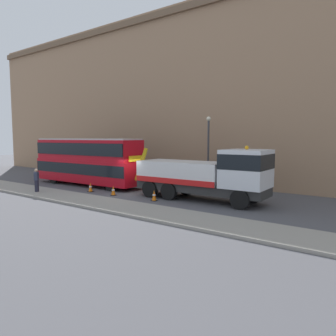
% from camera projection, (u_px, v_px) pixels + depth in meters
% --- Properties ---
extents(ground_plane, '(120.00, 120.00, 0.00)m').
position_uv_depth(ground_plane, '(136.00, 193.00, 23.84)').
color(ground_plane, '#4C4C51').
extents(near_kerb, '(60.00, 2.80, 0.15)m').
position_uv_depth(near_kerb, '(92.00, 201.00, 20.47)').
color(near_kerb, gray).
rests_on(near_kerb, ground_plane).
extents(building_facade, '(60.00, 1.50, 16.00)m').
position_uv_depth(building_facade, '(189.00, 94.00, 28.96)').
color(building_facade, '#9E7A5B').
rests_on(building_facade, ground_plane).
extents(recovery_tow_truck, '(10.17, 2.84, 3.67)m').
position_uv_depth(recovery_tow_truck, '(206.00, 174.00, 20.85)').
color(recovery_tow_truck, '#2D2D2D').
rests_on(recovery_tow_truck, ground_plane).
extents(double_decker_bus, '(11.09, 2.80, 4.06)m').
position_uv_depth(double_decker_bus, '(87.00, 160.00, 27.72)').
color(double_decker_bus, '#B70C19').
rests_on(double_decker_bus, ground_plane).
extents(pedestrian_onlooker, '(0.46, 0.47, 1.71)m').
position_uv_depth(pedestrian_onlooker, '(37.00, 180.00, 23.66)').
color(pedestrian_onlooker, '#232333').
rests_on(pedestrian_onlooker, near_kerb).
extents(traffic_cone_near_bus, '(0.36, 0.36, 0.72)m').
position_uv_depth(traffic_cone_near_bus, '(90.00, 187.00, 24.51)').
color(traffic_cone_near_bus, orange).
rests_on(traffic_cone_near_bus, ground_plane).
extents(traffic_cone_midway, '(0.36, 0.36, 0.72)m').
position_uv_depth(traffic_cone_midway, '(113.00, 191.00, 22.99)').
color(traffic_cone_midway, orange).
rests_on(traffic_cone_midway, ground_plane).
extents(traffic_cone_near_truck, '(0.36, 0.36, 0.72)m').
position_uv_depth(traffic_cone_near_truck, '(154.00, 196.00, 21.00)').
color(traffic_cone_near_truck, orange).
rests_on(traffic_cone_near_truck, ground_plane).
extents(street_lamp, '(0.36, 0.36, 5.83)m').
position_uv_depth(street_lamp, '(208.00, 146.00, 25.73)').
color(street_lamp, '#38383D').
rests_on(street_lamp, ground_plane).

